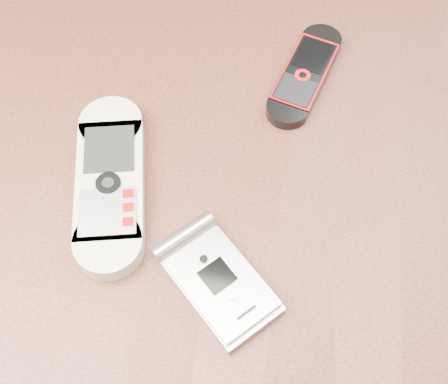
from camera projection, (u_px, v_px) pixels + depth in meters
The scene contains 4 objects.
table at pixel (219, 247), 0.65m from camera, with size 1.20×0.80×0.75m.
nokia_white at pixel (110, 182), 0.55m from camera, with size 0.06×0.18×0.02m, color beige.
nokia_black_red at pixel (305, 74), 0.62m from camera, with size 0.04×0.14×0.01m, color black.
motorola_razr at pixel (220, 282), 0.51m from camera, with size 0.06×0.11×0.02m, color silver.
Camera 1 is at (0.04, -0.27, 1.23)m, focal length 50.00 mm.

